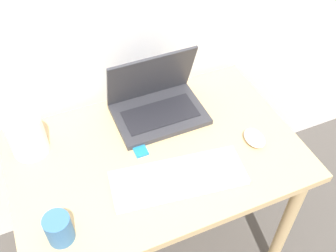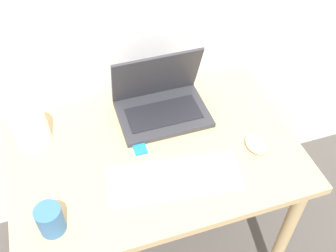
{
  "view_description": "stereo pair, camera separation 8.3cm",
  "coord_description": "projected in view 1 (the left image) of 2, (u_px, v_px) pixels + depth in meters",
  "views": [
    {
      "loc": [
        -0.31,
        -0.51,
        1.78
      ],
      "look_at": [
        0.05,
        0.34,
        0.81
      ],
      "focal_mm": 42.0,
      "sensor_mm": 36.0,
      "label": 1
    },
    {
      "loc": [
        -0.23,
        -0.53,
        1.78
      ],
      "look_at": [
        0.05,
        0.34,
        0.81
      ],
      "focal_mm": 42.0,
      "sensor_mm": 36.0,
      "label": 2
    }
  ],
  "objects": [
    {
      "name": "laptop",
      "position": [
        156.0,
        101.0,
        1.49
      ],
      "size": [
        0.34,
        0.24,
        0.25
      ],
      "color": "#333338",
      "rests_on": "desk"
    },
    {
      "name": "mp3_player",
      "position": [
        141.0,
        151.0,
        1.38
      ],
      "size": [
        0.05,
        0.05,
        0.01
      ],
      "color": "#1E7FB7",
      "rests_on": "desk"
    },
    {
      "name": "vase",
      "position": [
        24.0,
        130.0,
        1.32
      ],
      "size": [
        0.13,
        0.13,
        0.21
      ],
      "color": "white",
      "rests_on": "desk"
    },
    {
      "name": "mouse",
      "position": [
        254.0,
        138.0,
        1.41
      ],
      "size": [
        0.07,
        0.1,
        0.03
      ],
      "color": "white",
      "rests_on": "desk"
    },
    {
      "name": "mug",
      "position": [
        59.0,
        229.0,
        1.12
      ],
      "size": [
        0.08,
        0.08,
        0.1
      ],
      "color": "teal",
      "rests_on": "desk"
    },
    {
      "name": "keyboard",
      "position": [
        178.0,
        178.0,
        1.3
      ],
      "size": [
        0.46,
        0.22,
        0.02
      ],
      "color": "silver",
      "rests_on": "desk"
    },
    {
      "name": "desk",
      "position": [
        157.0,
        171.0,
        1.46
      ],
      "size": [
        1.01,
        0.66,
        0.71
      ],
      "color": "tan",
      "rests_on": "ground_plane"
    }
  ]
}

